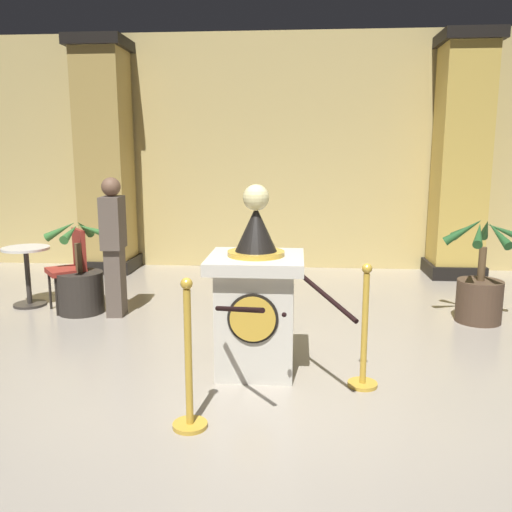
{
  "coord_description": "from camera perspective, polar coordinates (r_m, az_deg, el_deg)",
  "views": [
    {
      "loc": [
        0.3,
        -3.91,
        1.85
      ],
      "look_at": [
        -0.04,
        0.48,
        1.0
      ],
      "focal_mm": 37.85,
      "sensor_mm": 36.0,
      "label": 1
    }
  ],
  "objects": [
    {
      "name": "potted_palm_right",
      "position": [
        6.43,
        22.57,
        -3.11
      ],
      "size": [
        0.88,
        0.84,
        1.18
      ],
      "color": "#4C3828",
      "rests_on": "ground_plane"
    },
    {
      "name": "column_left",
      "position": [
        8.78,
        -15.65,
        9.84
      ],
      "size": [
        0.85,
        0.85,
        3.52
      ],
      "color": "black",
      "rests_on": "ground_plane"
    },
    {
      "name": "stanchion_near",
      "position": [
        3.74,
        -7.11,
        -12.52
      ],
      "size": [
        0.24,
        0.24,
        1.05
      ],
      "color": "gold",
      "rests_on": "ground_plane"
    },
    {
      "name": "pedestal_clock",
      "position": [
        4.57,
        -0.0,
        -4.73
      ],
      "size": [
        0.79,
        0.79,
        1.6
      ],
      "color": "beige",
      "rests_on": "ground_plane"
    },
    {
      "name": "bystander_guest",
      "position": [
        6.31,
        -14.79,
        1.24
      ],
      "size": [
        0.25,
        0.38,
        1.58
      ],
      "color": "brown",
      "rests_on": "ground_plane"
    },
    {
      "name": "column_right",
      "position": [
        8.59,
        20.81,
        9.52
      ],
      "size": [
        0.83,
        0.83,
        3.52
      ],
      "color": "black",
      "rests_on": "ground_plane"
    },
    {
      "name": "cafe_chair_red",
      "position": [
        6.73,
        -18.88,
        -0.64
      ],
      "size": [
        0.56,
        0.56,
        0.96
      ],
      "color": "black",
      "rests_on": "ground_plane"
    },
    {
      "name": "velvet_rope",
      "position": [
        3.89,
        3.01,
        -4.98
      ],
      "size": [
        1.04,
        1.04,
        0.22
      ],
      "color": "black"
    },
    {
      "name": "ground_plane",
      "position": [
        4.34,
        0.03,
        -14.38
      ],
      "size": [
        11.36,
        11.36,
        0.0
      ],
      "primitive_type": "plane",
      "color": "#9E9384"
    },
    {
      "name": "stanchion_far",
      "position": [
        4.42,
        11.34,
        -9.16
      ],
      "size": [
        0.24,
        0.24,
        1.01
      ],
      "color": "gold",
      "rests_on": "ground_plane"
    },
    {
      "name": "potted_palm_left",
      "position": [
        6.62,
        -18.07,
        -3.0
      ],
      "size": [
        0.78,
        0.78,
        1.11
      ],
      "color": "#2D2823",
      "rests_on": "ground_plane"
    },
    {
      "name": "cafe_table",
      "position": [
        7.11,
        -23.02,
        -1.24
      ],
      "size": [
        0.56,
        0.56,
        0.73
      ],
      "color": "#332D28",
      "rests_on": "ground_plane"
    },
    {
      "name": "back_wall",
      "position": [
        8.74,
        2.51,
        10.78
      ],
      "size": [
        11.36,
        0.16,
        3.67
      ],
      "primitive_type": "cube",
      "color": "tan",
      "rests_on": "ground_plane"
    }
  ]
}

